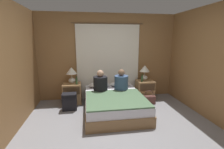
# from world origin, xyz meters

# --- Properties ---
(ground_plane) EXTENTS (16.00, 16.00, 0.00)m
(ground_plane) POSITION_xyz_m (0.00, 0.00, 0.00)
(ground_plane) COLOR gray
(wall_back) EXTENTS (4.14, 0.06, 2.50)m
(wall_back) POSITION_xyz_m (0.00, 2.10, 1.25)
(wall_back) COLOR olive
(wall_back) RESTS_ON ground_plane
(curtain_panel) EXTENTS (2.05, 0.03, 2.22)m
(curtain_panel) POSITION_xyz_m (0.00, 2.03, 1.10)
(curtain_panel) COLOR white
(curtain_panel) RESTS_ON ground_plane
(bed) EXTENTS (1.41, 1.90, 0.43)m
(bed) POSITION_xyz_m (0.00, 1.03, 0.21)
(bed) COLOR olive
(bed) RESTS_ON ground_plane
(nightstand_left) EXTENTS (0.49, 0.43, 0.57)m
(nightstand_left) POSITION_xyz_m (-1.06, 1.73, 0.28)
(nightstand_left) COLOR #A87F51
(nightstand_left) RESTS_ON ground_plane
(nightstand_right) EXTENTS (0.49, 0.43, 0.57)m
(nightstand_right) POSITION_xyz_m (1.06, 1.73, 0.28)
(nightstand_right) COLOR #A87F51
(nightstand_right) RESTS_ON ground_plane
(lamp_left) EXTENTS (0.30, 0.30, 0.45)m
(lamp_left) POSITION_xyz_m (-1.06, 1.80, 0.85)
(lamp_left) COLOR silver
(lamp_left) RESTS_ON nightstand_left
(lamp_right) EXTENTS (0.30, 0.30, 0.45)m
(lamp_right) POSITION_xyz_m (1.06, 1.80, 0.85)
(lamp_right) COLOR silver
(lamp_right) RESTS_ON nightstand_right
(pillow_left) EXTENTS (0.58, 0.34, 0.12)m
(pillow_left) POSITION_xyz_m (-0.31, 1.77, 0.49)
(pillow_left) COLOR white
(pillow_left) RESTS_ON bed
(pillow_right) EXTENTS (0.58, 0.34, 0.12)m
(pillow_right) POSITION_xyz_m (0.31, 1.77, 0.49)
(pillow_right) COLOR white
(pillow_right) RESTS_ON bed
(blanket_on_bed) EXTENTS (1.35, 1.24, 0.03)m
(blanket_on_bed) POSITION_xyz_m (0.00, 0.73, 0.44)
(blanket_on_bed) COLOR #4C6B4C
(blanket_on_bed) RESTS_ON bed
(person_left_in_bed) EXTENTS (0.37, 0.37, 0.56)m
(person_left_in_bed) POSITION_xyz_m (-0.30, 1.38, 0.65)
(person_left_in_bed) COLOR black
(person_left_in_bed) RESTS_ON bed
(person_right_in_bed) EXTENTS (0.36, 0.36, 0.57)m
(person_right_in_bed) POSITION_xyz_m (0.26, 1.38, 0.65)
(person_right_in_bed) COLOR #38517A
(person_right_in_bed) RESTS_ON bed
(beer_bottle_on_left_stand) EXTENTS (0.06, 0.06, 0.22)m
(beer_bottle_on_left_stand) POSITION_xyz_m (-0.92, 1.63, 0.65)
(beer_bottle_on_left_stand) COLOR #2D4C28
(beer_bottle_on_left_stand) RESTS_ON nightstand_left
(beer_bottle_on_right_stand) EXTENTS (0.06, 0.06, 0.23)m
(beer_bottle_on_right_stand) POSITION_xyz_m (0.93, 1.63, 0.66)
(beer_bottle_on_right_stand) COLOR #2D4C28
(beer_bottle_on_right_stand) RESTS_ON nightstand_right
(backpack_on_floor) EXTENTS (0.35, 0.27, 0.43)m
(backpack_on_floor) POSITION_xyz_m (-1.10, 1.28, 0.24)
(backpack_on_floor) COLOR black
(backpack_on_floor) RESTS_ON ground_plane
(handbag_on_floor) EXTENTS (0.35, 0.15, 0.39)m
(handbag_on_floor) POSITION_xyz_m (1.05, 1.36, 0.12)
(handbag_on_floor) COLOR brown
(handbag_on_floor) RESTS_ON ground_plane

